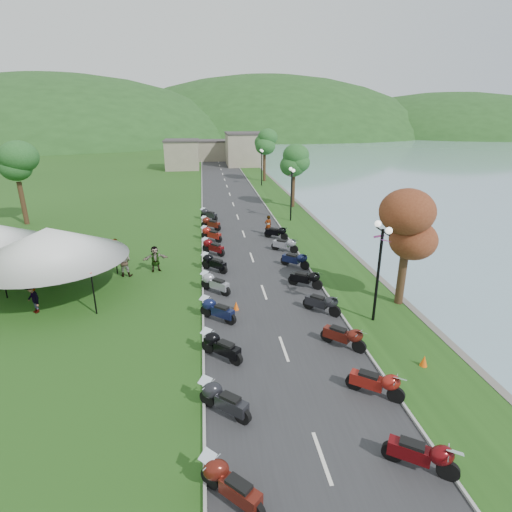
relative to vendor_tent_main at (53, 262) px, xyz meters
name	(u,v)px	position (x,y,z in m)	size (l,w,h in m)	color
road	(238,217)	(11.87, 16.69, -1.99)	(7.00, 120.00, 0.02)	#2D2D30
hills_backdrop	(209,135)	(11.87, 176.69, -2.00)	(360.00, 120.00, 76.00)	#285621
far_building	(209,151)	(9.87, 61.69, 0.50)	(18.00, 16.00, 5.00)	gray
moto_row_left	(219,328)	(9.08, -6.03, -1.45)	(2.60, 46.06, 1.10)	#331411
moto_row_right	(331,318)	(14.49, -5.84, -1.45)	(2.60, 32.03, 1.10)	#331411
vendor_tent_main	(53,262)	(0.00, 0.00, 0.00)	(5.57, 5.57, 4.00)	silver
tree_lakeside	(406,241)	(19.04, -3.62, 1.59)	(2.58, 2.58, 7.18)	#2A6729
pedestrian_a	(118,260)	(2.33, 5.38, -2.00)	(0.58, 0.43, 1.60)	slate
pedestrian_b	(126,276)	(3.36, 2.35, -2.00)	(0.95, 0.52, 1.96)	slate
pedestrian_c	(36,312)	(-0.43, -2.23, -2.00)	(1.08, 0.45, 1.67)	slate
traffic_cone_near	(228,475)	(8.97, -13.80, -1.72)	(0.36, 0.36, 0.56)	#F2590C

